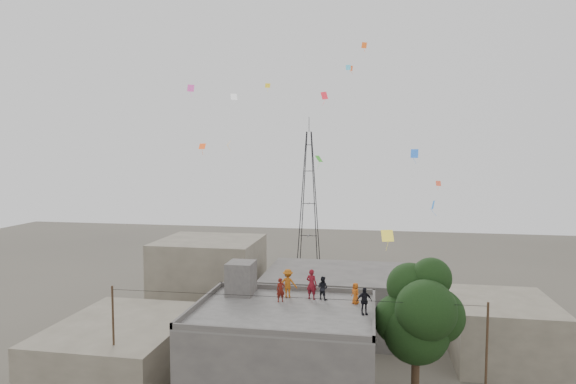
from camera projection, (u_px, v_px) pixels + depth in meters
name	position (u px, v px, depth m)	size (l,w,h in m)	color
main_building	(284.00, 363.00, 26.97)	(10.00, 8.00, 6.10)	#4C4946
parapet	(284.00, 307.00, 26.73)	(10.00, 8.00, 0.30)	#4C4946
stair_head_box	(241.00, 278.00, 29.78)	(1.60, 1.80, 2.00)	#4C4946
neighbor_west	(122.00, 353.00, 30.94)	(8.00, 10.00, 4.00)	#696153
neighbor_north	(338.00, 301.00, 40.40)	(12.00, 9.00, 5.00)	#4C4946
neighbor_northwest	(210.00, 277.00, 44.40)	(9.00, 8.00, 7.00)	#696153
neighbor_east	(502.00, 330.00, 34.39)	(7.00, 8.00, 4.40)	#696153
tree	(420.00, 314.00, 26.04)	(4.90, 4.60, 9.10)	black
utility_line	(289.00, 359.00, 25.60)	(20.12, 0.62, 7.40)	black
transmission_tower	(309.00, 197.00, 66.49)	(2.97, 2.97, 20.01)	black
person_red_adult	(312.00, 284.00, 28.69)	(0.66, 0.43, 1.81)	maroon
person_orange_child	(355.00, 293.00, 27.80)	(0.60, 0.39, 1.22)	#C55816
person_dark_child	(323.00, 288.00, 28.65)	(0.68, 0.53, 1.39)	black
person_dark_adult	(364.00, 301.00, 25.88)	(0.87, 0.36, 1.49)	black
person_orange_adult	(288.00, 283.00, 29.02)	(1.12, 0.64, 1.73)	#AC5813
person_red_child	(281.00, 290.00, 28.17)	(0.51, 0.33, 1.40)	#62170F
kites	(329.00, 129.00, 32.47)	(16.75, 16.94, 12.99)	#FF551A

